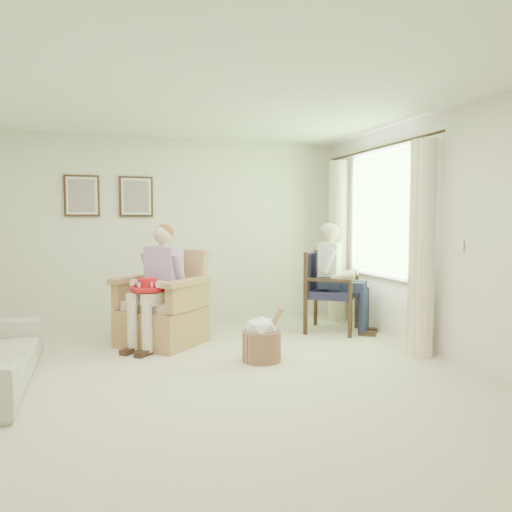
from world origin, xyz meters
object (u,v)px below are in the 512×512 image
Objects in this scene: wicker_armchair at (161,314)px; hatbox at (262,339)px; person_wicker at (162,276)px; wood_armchair at (329,288)px; person_dark at (335,269)px; red_hat at (147,286)px.

wicker_armchair reaches higher than hatbox.
wood_armchair is at bearing 50.39° from person_wicker.
person_dark is (2.22, -0.08, 0.47)m from wicker_armchair.
person_dark is at bearing 42.29° from wicker_armchair.
person_wicker is (0.00, -0.15, 0.46)m from wicker_armchair.
wicker_armchair is 1.08× the size of wood_armchair.
person_dark is (-0.00, -0.17, 0.26)m from wood_armchair.
red_hat is at bearing 144.21° from hatbox.
red_hat is 0.63× the size of hatbox.
hatbox is (0.90, -1.05, -0.12)m from wicker_armchair.
person_dark reaches higher than red_hat.
person_wicker is (-2.22, -0.24, 0.25)m from wood_armchair.
red_hat is at bearing 131.39° from person_dark.
wood_armchair is 2.43m from red_hat.
person_wicker reaches higher than wood_armchair.
person_dark is 2.41m from red_hat.
person_wicker is at bearing 35.46° from red_hat.
wicker_armchair is 2.27m from person_dark.
person_dark reaches higher than wicker_armchair.
wicker_armchair is 0.79× the size of person_dark.
red_hat is (-2.40, -0.37, 0.16)m from wood_armchair.
wicker_armchair is at bearing 129.06° from wood_armchair.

